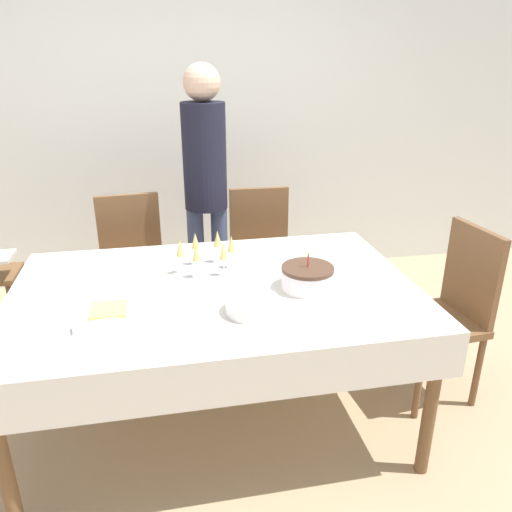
% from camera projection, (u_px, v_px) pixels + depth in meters
% --- Properties ---
extents(ground_plane, '(12.00, 12.00, 0.00)m').
position_uv_depth(ground_plane, '(219.00, 417.00, 2.65)').
color(ground_plane, tan).
extents(wall_back, '(8.00, 0.05, 2.70)m').
position_uv_depth(wall_back, '(183.00, 115.00, 3.92)').
color(wall_back, silver).
rests_on(wall_back, ground_plane).
extents(dining_table, '(1.90, 1.23, 0.77)m').
position_uv_depth(dining_table, '(215.00, 306.00, 2.40)').
color(dining_table, silver).
rests_on(dining_table, ground_plane).
extents(dining_chair_far_left, '(0.46, 0.46, 0.97)m').
position_uv_depth(dining_chair_far_left, '(133.00, 264.00, 3.23)').
color(dining_chair_far_left, brown).
rests_on(dining_chair_far_left, ground_plane).
extents(dining_chair_far_right, '(0.43, 0.43, 0.97)m').
position_uv_depth(dining_chair_far_right, '(262.00, 254.00, 3.38)').
color(dining_chair_far_right, brown).
rests_on(dining_chair_far_right, ground_plane).
extents(dining_chair_right_end, '(0.46, 0.46, 0.97)m').
position_uv_depth(dining_chair_right_end, '(450.00, 306.00, 2.69)').
color(dining_chair_right_end, brown).
rests_on(dining_chair_right_end, ground_plane).
extents(birthday_cake, '(0.25, 0.25, 0.18)m').
position_uv_depth(birthday_cake, '(307.00, 277.00, 2.33)').
color(birthday_cake, white).
rests_on(birthday_cake, dining_table).
extents(champagne_tray, '(0.37, 0.37, 0.18)m').
position_uv_depth(champagne_tray, '(208.00, 257.00, 2.52)').
color(champagne_tray, silver).
rests_on(champagne_tray, dining_table).
extents(plate_stack_main, '(0.23, 0.23, 0.06)m').
position_uv_depth(plate_stack_main, '(252.00, 305.00, 2.13)').
color(plate_stack_main, white).
rests_on(plate_stack_main, dining_table).
extents(cake_knife, '(0.28, 0.15, 0.00)m').
position_uv_depth(cake_knife, '(333.00, 304.00, 2.20)').
color(cake_knife, silver).
rests_on(cake_knife, dining_table).
extents(fork_pile, '(0.18, 0.09, 0.02)m').
position_uv_depth(fork_pile, '(94.00, 326.00, 2.01)').
color(fork_pile, silver).
rests_on(fork_pile, dining_table).
extents(napkin_pile, '(0.15, 0.15, 0.01)m').
position_uv_depth(napkin_pile, '(109.00, 310.00, 2.14)').
color(napkin_pile, '#E0D166').
rests_on(napkin_pile, dining_table).
extents(person_standing, '(0.28, 0.28, 1.75)m').
position_uv_depth(person_standing, '(205.00, 175.00, 3.23)').
color(person_standing, '#3F4C72').
rests_on(person_standing, ground_plane).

